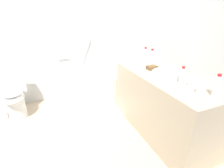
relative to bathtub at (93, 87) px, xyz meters
The scene contains 18 objects.
ground_plane 1.09m from the bathtub, 122.78° to the right, with size 3.93×3.93×0.00m, color #C1AD8E.
wall_back_tiled 1.19m from the bathtub, 146.66° to the left, with size 3.33×0.10×2.47m, color silver.
wall_right_mirror 1.62m from the bathtub, 43.40° to the right, with size 0.10×2.84×2.47m, color silver.
bathtub is the anchor object (origin of this frame).
toilet 1.28m from the bathtub, behind, with size 0.35×0.52×0.73m.
vanity_counter 1.37m from the bathtub, 64.50° to the right, with size 0.62×1.55×0.82m, color tan.
sink_basin 1.50m from the bathtub, 65.07° to the right, with size 0.34×0.34×0.06m, color white.
sink_faucet 1.59m from the bathtub, 57.92° to the right, with size 0.10×0.15×0.07m.
water_bottle_0 1.15m from the bathtub, 46.22° to the right, with size 0.07×0.07×0.25m.
water_bottle_1 1.73m from the bathtub, 68.81° to the right, with size 0.06×0.06×0.20m.
water_bottle_2 1.26m from the bathtub, 52.57° to the right, with size 0.07×0.07×0.26m.
water_bottle_3 2.08m from the bathtub, 71.10° to the right, with size 0.06×0.06×0.22m.
drinking_glass_0 1.01m from the bathtub, 45.04° to the right, with size 0.07×0.07×0.10m, color white.
drinking_glass_1 1.94m from the bathtub, 72.26° to the right, with size 0.07×0.07×0.10m, color white.
drinking_glass_2 1.82m from the bathtub, 68.29° to the right, with size 0.07×0.07×0.08m, color white.
amenity_basket 1.26m from the bathtub, 59.01° to the right, with size 0.14×0.10×0.05m, color brown.
bath_mat 0.60m from the bathtub, 91.30° to the right, with size 0.59×0.34×0.01m, color white.
toilet_paper_roll 1.50m from the bathtub, behind, with size 0.11×0.11×0.11m, color white.
Camera 1 is at (-0.21, -1.89, 1.55)m, focal length 26.89 mm.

